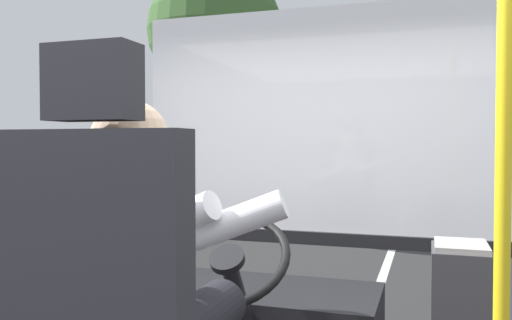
# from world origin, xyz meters

# --- Properties ---
(ground) EXTENTS (18.00, 44.00, 0.06)m
(ground) POSITION_xyz_m (0.00, 8.80, -0.02)
(ground) COLOR #2C2C2C
(bus_driver) EXTENTS (0.73, 0.58, 0.74)m
(bus_driver) POSITION_xyz_m (-0.19, -0.33, 1.39)
(bus_driver) COLOR black
(bus_driver) RESTS_ON driver_seat
(handrail_pole) EXTENTS (0.04, 0.04, 2.25)m
(handrail_pole) POSITION_xyz_m (0.76, -0.02, 1.78)
(handrail_pole) COLOR yellow
(handrail_pole) RESTS_ON bus_floor
(windshield_panel) EXTENTS (2.50, 0.08, 1.48)m
(windshield_panel) POSITION_xyz_m (0.00, 1.62, 1.71)
(windshield_panel) COLOR white
(street_tree) EXTENTS (2.59, 2.59, 5.25)m
(street_tree) POSITION_xyz_m (-3.38, 7.85, 3.91)
(street_tree) COLOR #4C3828
(street_tree) RESTS_ON ground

